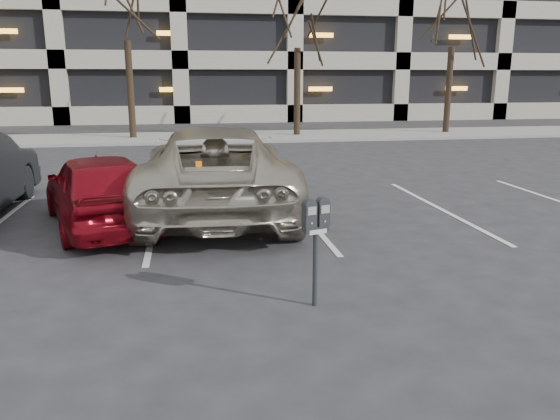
% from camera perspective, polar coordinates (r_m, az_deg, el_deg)
% --- Properties ---
extents(ground, '(140.00, 140.00, 0.00)m').
position_cam_1_polar(ground, '(8.12, -3.82, -4.82)').
color(ground, '#28282B').
rests_on(ground, ground).
extents(sidewalk, '(80.00, 4.00, 0.12)m').
position_cam_1_polar(sidewalk, '(23.80, -7.80, 7.53)').
color(sidewalk, gray).
rests_on(sidewalk, ground).
extents(stall_lines, '(16.90, 5.20, 0.00)m').
position_cam_1_polar(stall_lines, '(10.31, -12.91, -1.07)').
color(stall_lines, silver).
rests_on(stall_lines, ground).
extents(parking_meter, '(0.34, 0.21, 1.25)m').
position_cam_1_polar(parking_meter, '(6.12, 3.77, -1.64)').
color(parking_meter, black).
rests_on(parking_meter, ground).
extents(suv_silver, '(3.02, 6.12, 1.68)m').
position_cam_1_polar(suv_silver, '(10.65, -6.75, 4.22)').
color(suv_silver, '#BBB39F').
rests_on(suv_silver, ground).
extents(car_red, '(2.69, 4.25, 1.35)m').
position_cam_1_polar(car_red, '(10.00, -18.28, 2.06)').
color(car_red, maroon).
rests_on(car_red, ground).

